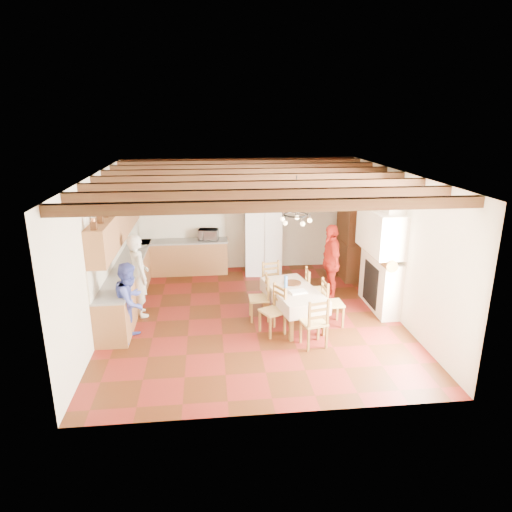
{
  "coord_description": "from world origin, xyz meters",
  "views": [
    {
      "loc": [
        -0.87,
        -8.73,
        4.12
      ],
      "look_at": [
        0.1,
        0.3,
        1.25
      ],
      "focal_mm": 32.0,
      "sensor_mm": 36.0,
      "label": 1
    }
  ],
  "objects_px": {
    "refrigerator": "(263,238)",
    "chair_right_near": "(333,302)",
    "chair_right_far": "(315,290)",
    "chair_end_far": "(273,284)",
    "hutch": "(350,236)",
    "microwave": "(208,235)",
    "chair_left_near": "(272,310)",
    "chair_left_far": "(259,297)",
    "chair_end_near": "(314,322)",
    "dining_table": "(293,292)",
    "person_woman_blue": "(130,302)",
    "person_woman_red": "(331,262)",
    "person_man": "(139,275)"
  },
  "relations": [
    {
      "from": "chair_left_near",
      "to": "chair_left_far",
      "type": "distance_m",
      "value": 0.69
    },
    {
      "from": "refrigerator",
      "to": "chair_left_near",
      "type": "relative_size",
      "value": 1.95
    },
    {
      "from": "chair_right_near",
      "to": "chair_left_near",
      "type": "bearing_deg",
      "value": 98.87
    },
    {
      "from": "refrigerator",
      "to": "chair_left_far",
      "type": "relative_size",
      "value": 1.95
    },
    {
      "from": "chair_left_far",
      "to": "chair_right_far",
      "type": "bearing_deg",
      "value": 103.51
    },
    {
      "from": "refrigerator",
      "to": "person_woman_blue",
      "type": "height_order",
      "value": "refrigerator"
    },
    {
      "from": "hutch",
      "to": "chair_end_near",
      "type": "relative_size",
      "value": 2.26
    },
    {
      "from": "chair_end_far",
      "to": "chair_left_near",
      "type": "bearing_deg",
      "value": -109.3
    },
    {
      "from": "chair_left_far",
      "to": "dining_table",
      "type": "bearing_deg",
      "value": 72.57
    },
    {
      "from": "refrigerator",
      "to": "chair_end_near",
      "type": "xyz_separation_m",
      "value": [
        0.44,
        -4.13,
        -0.46
      ]
    },
    {
      "from": "person_woman_blue",
      "to": "refrigerator",
      "type": "bearing_deg",
      "value": -22.17
    },
    {
      "from": "refrigerator",
      "to": "chair_right_far",
      "type": "height_order",
      "value": "refrigerator"
    },
    {
      "from": "dining_table",
      "to": "chair_end_far",
      "type": "relative_size",
      "value": 1.88
    },
    {
      "from": "chair_right_near",
      "to": "chair_right_far",
      "type": "relative_size",
      "value": 1.0
    },
    {
      "from": "chair_end_near",
      "to": "person_woman_red",
      "type": "bearing_deg",
      "value": -124.01
    },
    {
      "from": "hutch",
      "to": "microwave",
      "type": "height_order",
      "value": "hutch"
    },
    {
      "from": "chair_left_near",
      "to": "chair_end_near",
      "type": "distance_m",
      "value": 0.89
    },
    {
      "from": "chair_right_near",
      "to": "microwave",
      "type": "relative_size",
      "value": 1.88
    },
    {
      "from": "chair_end_near",
      "to": "chair_right_far",
      "type": "bearing_deg",
      "value": -116.15
    },
    {
      "from": "chair_end_far",
      "to": "person_man",
      "type": "xyz_separation_m",
      "value": [
        -2.86,
        -0.25,
        0.4
      ]
    },
    {
      "from": "hutch",
      "to": "chair_end_near",
      "type": "height_order",
      "value": "hutch"
    },
    {
      "from": "hutch",
      "to": "person_woman_blue",
      "type": "relative_size",
      "value": 1.43
    },
    {
      "from": "hutch",
      "to": "dining_table",
      "type": "bearing_deg",
      "value": -126.81
    },
    {
      "from": "chair_right_near",
      "to": "chair_end_near",
      "type": "distance_m",
      "value": 1.0
    },
    {
      "from": "dining_table",
      "to": "chair_left_near",
      "type": "xyz_separation_m",
      "value": [
        -0.49,
        -0.45,
        -0.17
      ]
    },
    {
      "from": "microwave",
      "to": "chair_left_near",
      "type": "bearing_deg",
      "value": -64.57
    },
    {
      "from": "chair_left_near",
      "to": "microwave",
      "type": "distance_m",
      "value": 3.94
    },
    {
      "from": "person_man",
      "to": "person_woman_blue",
      "type": "xyz_separation_m",
      "value": [
        -0.01,
        -1.09,
        -0.12
      ]
    },
    {
      "from": "dining_table",
      "to": "person_woman_blue",
      "type": "distance_m",
      "value": 3.18
    },
    {
      "from": "refrigerator",
      "to": "chair_right_near",
      "type": "height_order",
      "value": "refrigerator"
    },
    {
      "from": "chair_end_far",
      "to": "person_woman_blue",
      "type": "relative_size",
      "value": 0.63
    },
    {
      "from": "hutch",
      "to": "microwave",
      "type": "xyz_separation_m",
      "value": [
        -3.63,
        0.7,
        -0.04
      ]
    },
    {
      "from": "chair_end_far",
      "to": "microwave",
      "type": "xyz_separation_m",
      "value": [
        -1.39,
        2.31,
        0.56
      ]
    },
    {
      "from": "refrigerator",
      "to": "chair_right_near",
      "type": "distance_m",
      "value": 3.49
    },
    {
      "from": "refrigerator",
      "to": "chair_right_far",
      "type": "bearing_deg",
      "value": -69.35
    },
    {
      "from": "dining_table",
      "to": "person_woman_blue",
      "type": "relative_size",
      "value": 1.19
    },
    {
      "from": "microwave",
      "to": "chair_right_far",
      "type": "bearing_deg",
      "value": -43.07
    },
    {
      "from": "dining_table",
      "to": "chair_end_far",
      "type": "height_order",
      "value": "chair_end_far"
    },
    {
      "from": "dining_table",
      "to": "microwave",
      "type": "height_order",
      "value": "microwave"
    },
    {
      "from": "dining_table",
      "to": "person_woman_red",
      "type": "distance_m",
      "value": 1.63
    },
    {
      "from": "person_woman_blue",
      "to": "microwave",
      "type": "bearing_deg",
      "value": -4.47
    },
    {
      "from": "person_man",
      "to": "chair_right_far",
      "type": "bearing_deg",
      "value": -116.0
    },
    {
      "from": "chair_right_far",
      "to": "chair_end_far",
      "type": "height_order",
      "value": "same"
    },
    {
      "from": "person_man",
      "to": "chair_end_far",
      "type": "bearing_deg",
      "value": -107.96
    },
    {
      "from": "chair_left_near",
      "to": "microwave",
      "type": "height_order",
      "value": "microwave"
    },
    {
      "from": "chair_left_near",
      "to": "chair_end_near",
      "type": "relative_size",
      "value": 1.0
    },
    {
      "from": "chair_end_near",
      "to": "person_woman_blue",
      "type": "xyz_separation_m",
      "value": [
        -3.35,
        0.64,
        0.28
      ]
    },
    {
      "from": "dining_table",
      "to": "chair_right_far",
      "type": "xyz_separation_m",
      "value": [
        0.57,
        0.51,
        -0.17
      ]
    },
    {
      "from": "chair_end_far",
      "to": "dining_table",
      "type": "bearing_deg",
      "value": -84.39
    },
    {
      "from": "refrigerator",
      "to": "microwave",
      "type": "bearing_deg",
      "value": 176.94
    }
  ]
}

